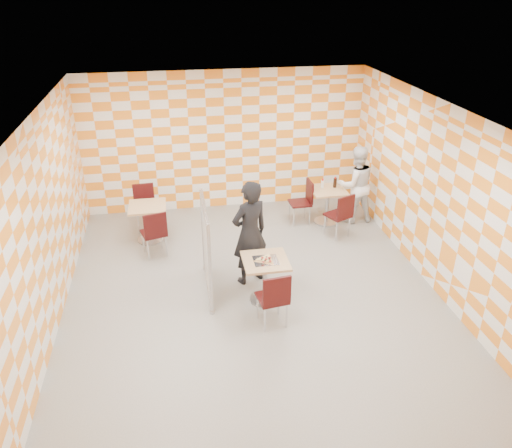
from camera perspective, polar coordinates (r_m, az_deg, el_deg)
The scene contains 15 objects.
room_shell at distance 8.08m, azimuth -1.12°, elevation 3.24°, with size 7.00×7.00×7.00m.
main_table at distance 7.87m, azimuth 1.08°, elevation -5.63°, with size 0.70×0.70×0.75m.
second_table at distance 10.46m, azimuth 8.16°, elevation 2.73°, with size 0.70×0.70×0.75m.
empty_table at distance 9.85m, azimuth -12.20°, elevation 0.80°, with size 0.70×0.70×0.75m.
chair_main_front at distance 7.29m, azimuth 2.11°, elevation -8.26°, with size 0.47×0.48×0.92m.
chair_second_front at distance 9.86m, azimuth 9.73°, elevation 1.30°, with size 0.56×0.57×0.92m.
chair_second_side at distance 10.39m, azimuth 5.55°, elevation 2.93°, with size 0.44×0.43×0.92m.
chair_empty_near at distance 9.23m, azimuth -11.52°, elevation -0.74°, with size 0.52×0.53×0.92m.
chair_empty_far at distance 10.38m, azimuth -12.61°, elevation 2.35°, with size 0.45×0.46×0.92m.
partition at distance 8.00m, azimuth -5.69°, elevation -2.83°, with size 0.08×1.38×1.55m.
man_dark at distance 8.17m, azimuth -0.72°, elevation -1.05°, with size 0.66×0.44×1.82m, color black.
man_white at distance 10.52m, azimuth 11.31°, elevation 4.45°, with size 0.80×0.62×1.64m, color white.
pizza_on_foil at distance 7.72m, azimuth 1.12°, elevation -4.07°, with size 0.40×0.40×0.04m.
sport_bottle at distance 10.39m, azimuth 7.61°, elevation 4.58°, with size 0.06×0.06×0.20m.
soda_bottle at distance 10.45m, azimuth 9.02°, elevation 4.69°, with size 0.07×0.07×0.23m.
Camera 1 is at (-1.12, -6.78, 4.73)m, focal length 35.00 mm.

